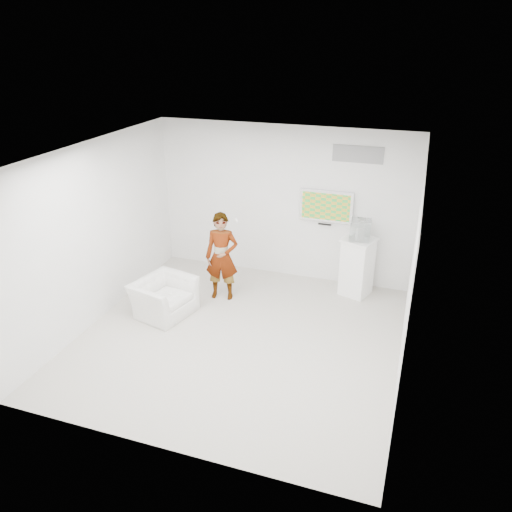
% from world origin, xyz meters
% --- Properties ---
extents(room, '(5.01, 5.01, 3.00)m').
position_xyz_m(room, '(0.00, 0.00, 1.50)').
color(room, '#B8B5A8').
rests_on(room, ground).
extents(tv, '(1.00, 0.08, 0.60)m').
position_xyz_m(tv, '(0.85, 2.45, 1.55)').
color(tv, silver).
rests_on(tv, room).
extents(logo_decal, '(0.90, 0.02, 0.30)m').
position_xyz_m(logo_decal, '(1.35, 2.49, 2.55)').
color(logo_decal, gray).
rests_on(logo_decal, room).
extents(person, '(0.66, 0.49, 1.64)m').
position_xyz_m(person, '(-0.76, 1.18, 0.82)').
color(person, white).
rests_on(person, room).
extents(armchair, '(1.07, 1.15, 0.63)m').
position_xyz_m(armchair, '(-1.51, 0.31, 0.32)').
color(armchair, white).
rests_on(armchair, room).
extents(pedestal, '(0.69, 0.69, 1.11)m').
position_xyz_m(pedestal, '(1.55, 2.11, 0.56)').
color(pedestal, white).
rests_on(pedestal, room).
extents(floor_uplight, '(0.22, 0.22, 0.28)m').
position_xyz_m(floor_uplight, '(1.62, 2.34, 0.14)').
color(floor_uplight, white).
rests_on(floor_uplight, room).
extents(vitrine, '(0.38, 0.38, 0.36)m').
position_xyz_m(vitrine, '(1.55, 2.11, 1.29)').
color(vitrine, white).
rests_on(vitrine, pedestal).
extents(console, '(0.15, 0.17, 0.24)m').
position_xyz_m(console, '(1.55, 2.11, 1.23)').
color(console, white).
rests_on(console, pedestal).
extents(wii_remote, '(0.10, 0.13, 0.03)m').
position_xyz_m(wii_remote, '(-0.54, 1.38, 1.48)').
color(wii_remote, white).
rests_on(wii_remote, person).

